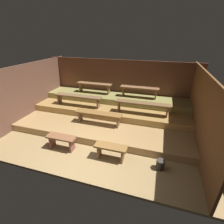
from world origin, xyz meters
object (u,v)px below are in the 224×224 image
object	(u,v)px
bench_lower_center	(98,115)
bench_middle_right	(142,104)
pail_floor	(160,164)
bench_floor_left	(61,140)
bench_middle_left	(78,97)
bench_floor_right	(111,149)
bench_upper_left	(94,85)
bench_upper_right	(139,89)

from	to	relation	value
bench_lower_center	bench_middle_right	world-z (taller)	bench_middle_right
pail_floor	bench_floor_left	bearing A→B (deg)	-179.70
bench_middle_left	pail_floor	xyz separation A→B (m)	(3.51, -2.20, -0.74)
bench_floor_left	bench_lower_center	bearing A→B (deg)	64.03
bench_floor_right	bench_upper_left	size ratio (longest dim) A/B	0.56
bench_upper_left	bench_lower_center	bearing A→B (deg)	-63.87
pail_floor	bench_upper_right	bearing A→B (deg)	108.65
bench_middle_right	pail_floor	size ratio (longest dim) A/B	7.28
bench_middle_left	bench_lower_center	bearing A→B (deg)	-33.53
bench_lower_center	bench_upper_left	world-z (taller)	bench_upper_left
bench_floor_left	bench_lower_center	distance (m)	1.58
bench_upper_left	bench_floor_right	bearing A→B (deg)	-60.89
bench_floor_right	bench_middle_right	distance (m)	2.34
bench_lower_center	pail_floor	size ratio (longest dim) A/B	6.10
bench_middle_left	bench_floor_right	bearing A→B (deg)	-46.01
bench_floor_right	bench_middle_right	size ratio (longest dim) A/B	0.45
bench_middle_right	pail_floor	distance (m)	2.46
bench_floor_left	bench_upper_left	size ratio (longest dim) A/B	0.56
bench_floor_left	bench_lower_center	size ratio (longest dim) A/B	0.53
bench_lower_center	bench_middle_right	distance (m)	1.69
bench_floor_left	bench_upper_left	xyz separation A→B (m)	(-0.26, 3.31, 0.78)
bench_lower_center	bench_upper_right	xyz separation A→B (m)	(1.16, 1.91, 0.50)
bench_middle_left	bench_middle_right	size ratio (longest dim) A/B	1.00
pail_floor	bench_upper_left	bearing A→B (deg)	134.28
bench_floor_left	pail_floor	distance (m)	2.96
bench_middle_right	pail_floor	xyz separation A→B (m)	(0.82, -2.20, -0.74)
bench_upper_left	bench_upper_right	bearing A→B (deg)	0.00
bench_upper_right	pail_floor	bearing A→B (deg)	-71.35
bench_middle_left	bench_middle_right	bearing A→B (deg)	0.00
bench_floor_right	pail_floor	world-z (taller)	bench_floor_right
bench_floor_left	bench_middle_left	distance (m)	2.34
bench_floor_left	bench_lower_center	world-z (taller)	bench_lower_center
bench_middle_right	bench_upper_right	size ratio (longest dim) A/B	1.25
bench_floor_right	bench_upper_right	xyz separation A→B (m)	(0.26, 3.31, 0.78)
bench_floor_left	bench_upper_left	bearing A→B (deg)	94.46
bench_floor_left	bench_floor_right	size ratio (longest dim) A/B	1.00
bench_floor_right	bench_lower_center	distance (m)	1.69
bench_upper_right	bench_middle_left	bearing A→B (deg)	-155.36
bench_floor_left	bench_upper_right	size ratio (longest dim) A/B	0.56
bench_lower_center	pail_floor	world-z (taller)	bench_lower_center
bench_lower_center	bench_middle_right	bearing A→B (deg)	29.27
bench_upper_left	bench_middle_left	bearing A→B (deg)	-104.90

